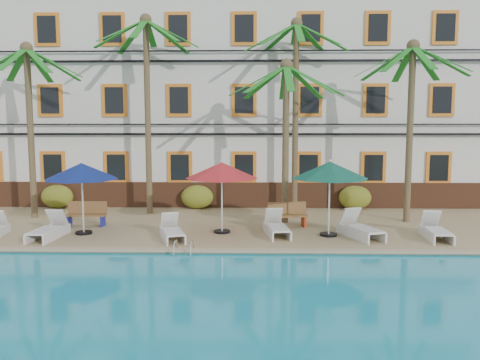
{
  "coord_description": "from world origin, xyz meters",
  "views": [
    {
      "loc": [
        1.82,
        -14.78,
        3.99
      ],
      "look_at": [
        1.4,
        3.0,
        2.0
      ],
      "focal_mm": 35.0,
      "sensor_mm": 36.0,
      "label": 1
    }
  ],
  "objects_px": {
    "lounger_b": "(49,229)",
    "lounger_c": "(172,231)",
    "palm_d": "(296,90)",
    "lounger_e": "(360,228)",
    "umbrella_red": "(222,171)",
    "bench_right": "(287,214)",
    "lounger_f": "(435,230)",
    "pool_ladder": "(184,252)",
    "umbrella_green": "(330,171)",
    "bench_left": "(87,214)",
    "umbrella_blue": "(82,172)",
    "palm_a": "(29,105)",
    "lounger_d": "(277,227)",
    "palm_b": "(147,88)",
    "palm_c": "(286,116)",
    "palm_e": "(411,105)"
  },
  "relations": [
    {
      "from": "lounger_b",
      "to": "lounger_c",
      "type": "distance_m",
      "value": 4.23
    },
    {
      "from": "palm_d",
      "to": "lounger_e",
      "type": "distance_m",
      "value": 7.16
    },
    {
      "from": "umbrella_red",
      "to": "bench_right",
      "type": "relative_size",
      "value": 1.67
    },
    {
      "from": "bench_right",
      "to": "lounger_f",
      "type": "bearing_deg",
      "value": -20.36
    },
    {
      "from": "palm_d",
      "to": "pool_ladder",
      "type": "relative_size",
      "value": 11.32
    },
    {
      "from": "bench_right",
      "to": "pool_ladder",
      "type": "bearing_deg",
      "value": -132.39
    },
    {
      "from": "umbrella_green",
      "to": "lounger_e",
      "type": "bearing_deg",
      "value": -10.16
    },
    {
      "from": "palm_d",
      "to": "bench_left",
      "type": "bearing_deg",
      "value": -159.61
    },
    {
      "from": "palm_d",
      "to": "lounger_e",
      "type": "relative_size",
      "value": 3.93
    },
    {
      "from": "umbrella_green",
      "to": "umbrella_blue",
      "type": "bearing_deg",
      "value": 179.36
    },
    {
      "from": "palm_a",
      "to": "lounger_b",
      "type": "xyz_separation_m",
      "value": [
        2.19,
        -3.65,
        -4.38
      ]
    },
    {
      "from": "bench_right",
      "to": "lounger_c",
      "type": "bearing_deg",
      "value": -152.62
    },
    {
      "from": "umbrella_red",
      "to": "lounger_d",
      "type": "distance_m",
      "value": 2.76
    },
    {
      "from": "lounger_b",
      "to": "lounger_d",
      "type": "distance_m",
      "value": 7.81
    },
    {
      "from": "palm_b",
      "to": "palm_d",
      "type": "relative_size",
      "value": 1.01
    },
    {
      "from": "palm_a",
      "to": "lounger_f",
      "type": "height_order",
      "value": "palm_a"
    },
    {
      "from": "palm_c",
      "to": "umbrella_red",
      "type": "xyz_separation_m",
      "value": [
        -2.38,
        -1.85,
        -1.97
      ]
    },
    {
      "from": "palm_e",
      "to": "lounger_c",
      "type": "bearing_deg",
      "value": -160.25
    },
    {
      "from": "palm_a",
      "to": "umbrella_green",
      "type": "xyz_separation_m",
      "value": [
        11.78,
        -3.09,
        -2.4
      ]
    },
    {
      "from": "umbrella_green",
      "to": "pool_ladder",
      "type": "relative_size",
      "value": 3.59
    },
    {
      "from": "lounger_e",
      "to": "umbrella_green",
      "type": "bearing_deg",
      "value": 169.84
    },
    {
      "from": "lounger_c",
      "to": "lounger_f",
      "type": "bearing_deg",
      "value": 1.7
    },
    {
      "from": "palm_e",
      "to": "lounger_e",
      "type": "height_order",
      "value": "palm_e"
    },
    {
      "from": "lounger_c",
      "to": "lounger_e",
      "type": "bearing_deg",
      "value": 3.82
    },
    {
      "from": "lounger_d",
      "to": "lounger_f",
      "type": "relative_size",
      "value": 1.01
    },
    {
      "from": "palm_a",
      "to": "umbrella_green",
      "type": "relative_size",
      "value": 2.7
    },
    {
      "from": "palm_c",
      "to": "bench_left",
      "type": "relative_size",
      "value": 4.24
    },
    {
      "from": "umbrella_red",
      "to": "lounger_c",
      "type": "height_order",
      "value": "umbrella_red"
    },
    {
      "from": "pool_ladder",
      "to": "umbrella_red",
      "type": "bearing_deg",
      "value": 69.31
    },
    {
      "from": "lounger_e",
      "to": "bench_right",
      "type": "xyz_separation_m",
      "value": [
        -2.38,
        1.65,
        0.16
      ]
    },
    {
      "from": "palm_c",
      "to": "palm_e",
      "type": "distance_m",
      "value": 4.93
    },
    {
      "from": "lounger_e",
      "to": "lounger_f",
      "type": "distance_m",
      "value": 2.52
    },
    {
      "from": "lounger_e",
      "to": "bench_left",
      "type": "relative_size",
      "value": 1.43
    },
    {
      "from": "bench_left",
      "to": "bench_right",
      "type": "distance_m",
      "value": 7.66
    },
    {
      "from": "umbrella_blue",
      "to": "lounger_b",
      "type": "height_order",
      "value": "umbrella_blue"
    },
    {
      "from": "palm_b",
      "to": "lounger_f",
      "type": "xyz_separation_m",
      "value": [
        10.7,
        -4.49,
        -5.15
      ]
    },
    {
      "from": "lounger_f",
      "to": "pool_ladder",
      "type": "bearing_deg",
      "value": -167.1
    },
    {
      "from": "lounger_b",
      "to": "bench_left",
      "type": "relative_size",
      "value": 1.31
    },
    {
      "from": "pool_ladder",
      "to": "lounger_b",
      "type": "bearing_deg",
      "value": 160.86
    },
    {
      "from": "lounger_d",
      "to": "lounger_f",
      "type": "xyz_separation_m",
      "value": [
        5.35,
        -0.39,
        0.0
      ]
    },
    {
      "from": "palm_b",
      "to": "palm_d",
      "type": "xyz_separation_m",
      "value": [
        6.38,
        0.39,
        -0.06
      ]
    },
    {
      "from": "lounger_d",
      "to": "pool_ladder",
      "type": "bearing_deg",
      "value": -142.04
    },
    {
      "from": "umbrella_red",
      "to": "bench_right",
      "type": "xyz_separation_m",
      "value": [
        2.39,
        1.07,
        -1.75
      ]
    },
    {
      "from": "palm_b",
      "to": "palm_c",
      "type": "height_order",
      "value": "palm_b"
    },
    {
      "from": "lounger_b",
      "to": "lounger_e",
      "type": "height_order",
      "value": "lounger_e"
    },
    {
      "from": "palm_b",
      "to": "palm_c",
      "type": "distance_m",
      "value": 6.22
    },
    {
      "from": "lounger_e",
      "to": "umbrella_red",
      "type": "bearing_deg",
      "value": 173.0
    },
    {
      "from": "umbrella_blue",
      "to": "lounger_b",
      "type": "distance_m",
      "value": 2.24
    },
    {
      "from": "palm_b",
      "to": "umbrella_red",
      "type": "xyz_separation_m",
      "value": [
        3.41,
        -3.74,
        -3.22
      ]
    },
    {
      "from": "palm_b",
      "to": "lounger_d",
      "type": "bearing_deg",
      "value": -37.44
    }
  ]
}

